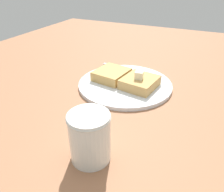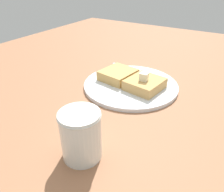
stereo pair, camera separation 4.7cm
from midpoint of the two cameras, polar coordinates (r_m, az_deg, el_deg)
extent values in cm
cube|color=#976444|center=(72.25, 8.17, 5.62)|extent=(127.48, 127.48, 2.80)
cylinder|color=silver|center=(60.94, 7.11, 2.80)|extent=(25.80, 25.80, 1.00)
torus|color=gray|center=(60.89, 7.11, 2.88)|extent=(25.80, 25.80, 0.80)
cube|color=tan|center=(58.10, 10.89, 3.03)|extent=(9.63, 10.29, 2.63)
cube|color=tan|center=(62.42, 3.79, 5.53)|extent=(9.63, 10.29, 2.63)
cube|color=#F5F1CA|center=(56.57, 10.73, 4.92)|extent=(2.22, 2.03, 2.05)
cube|color=silver|center=(70.54, 5.38, 7.47)|extent=(10.02, 2.41, 0.36)
cube|color=silver|center=(67.43, 9.83, 6.03)|extent=(3.10, 2.60, 0.36)
cube|color=silver|center=(66.81, 12.40, 5.52)|extent=(3.21, 0.80, 0.36)
cube|color=silver|center=(66.36, 12.16, 5.37)|extent=(3.21, 0.80, 0.36)
cube|color=silver|center=(65.91, 11.93, 5.22)|extent=(3.21, 0.80, 0.36)
cube|color=silver|center=(65.47, 11.69, 5.07)|extent=(3.21, 0.80, 0.36)
cylinder|color=#542809|center=(37.73, -4.36, -11.76)|extent=(6.32, 6.32, 6.39)
cylinder|color=silver|center=(36.90, -4.43, -10.31)|extent=(6.87, 6.87, 8.92)
torus|color=silver|center=(34.43, -4.69, -5.23)|extent=(7.10, 7.10, 0.50)
camera|label=1|loc=(0.02, -87.14, 1.67)|focal=35.00mm
camera|label=2|loc=(0.02, 92.86, -1.67)|focal=35.00mm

